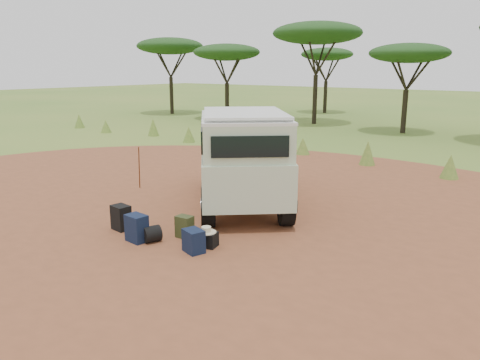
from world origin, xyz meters
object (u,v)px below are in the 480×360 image
Objects in this scene: backpack_black at (121,218)px; walking_staff at (139,168)px; backpack_navy at (137,228)px; backpack_olive at (185,227)px; safari_vehicle at (242,159)px; duffel_navy at (194,241)px; hard_case at (206,239)px.

walking_staff is at bearing 139.30° from backpack_black.
backpack_navy reaches higher than backpack_olive.
safari_vehicle is 9.13× the size of backpack_black.
duffel_navy is (1.29, -3.18, -0.98)m from safari_vehicle.
safari_vehicle is at bearing 128.63° from duffel_navy.
backpack_navy is at bearing -95.60° from walking_staff.
hard_case is at bearing 107.94° from duffel_navy.
walking_staff is 5.30m from duffel_navy.
backpack_olive is 1.12× the size of hard_case.
duffel_navy is 1.09× the size of hard_case.
safari_vehicle is 3.80× the size of walking_staff.
backpack_black reaches higher than duffel_navy.
safari_vehicle reaches higher than backpack_navy.
backpack_black is (-0.89, -3.22, -0.93)m from safari_vehicle.
hard_case is (1.28, -2.80, -1.06)m from safari_vehicle.
safari_vehicle is 12.03× the size of hard_case.
backpack_olive is at bearing 25.56° from backpack_black.
hard_case is (-0.01, 0.38, -0.08)m from duffel_navy.
hard_case is (0.71, -0.10, -0.09)m from backpack_olive.
safari_vehicle reaches higher than backpack_black.
duffel_navy is 0.39m from hard_case.
walking_staff reaches higher than duffel_navy.
walking_staff reaches higher than hard_case.
backpack_navy is 1.21× the size of backpack_olive.
walking_staff reaches higher than backpack_navy.
safari_vehicle is 3.57m from duffel_navy.
backpack_olive is 0.72m from hard_case.
backpack_black is 2.22m from hard_case.
backpack_navy is at bearing -168.70° from hard_case.
hard_case is at bearing -79.87° from walking_staff.
backpack_olive reaches higher than duffel_navy.
backpack_black is at bearing -165.39° from backpack_olive.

